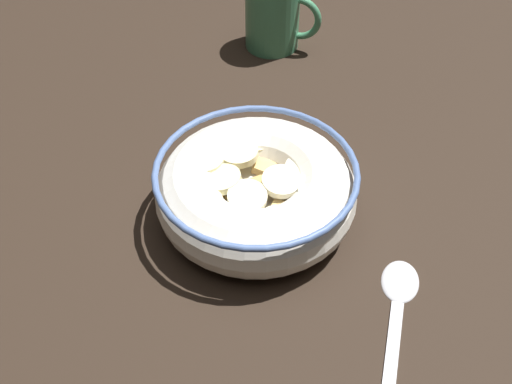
{
  "coord_description": "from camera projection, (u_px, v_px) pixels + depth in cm",
  "views": [
    {
      "loc": [
        12.07,
        -38.66,
        44.02
      ],
      "look_at": [
        0.0,
        0.0,
        3.0
      ],
      "focal_mm": 45.43,
      "sensor_mm": 36.0,
      "label": 1
    }
  ],
  "objects": [
    {
      "name": "cereal_bowl",
      "position": [
        256.0,
        191.0,
        0.58
      ],
      "size": [
        18.02,
        18.02,
        5.89
      ],
      "color": "silver",
      "rests_on": "ground_plane"
    },
    {
      "name": "spoon",
      "position": [
        399.0,
        297.0,
        0.53
      ],
      "size": [
        3.45,
        15.32,
        0.8
      ],
      "color": "#B7B7BC",
      "rests_on": "ground_plane"
    },
    {
      "name": "ground_plane",
      "position": [
        256.0,
        222.0,
        0.6
      ],
      "size": [
        133.45,
        133.45,
        2.0
      ],
      "primitive_type": "cube",
      "color": "black"
    },
    {
      "name": "coffee_mug",
      "position": [
        274.0,
        14.0,
        0.77
      ],
      "size": [
        9.22,
        6.46,
        8.46
      ],
      "color": "#3F7F59",
      "rests_on": "ground_plane"
    }
  ]
}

